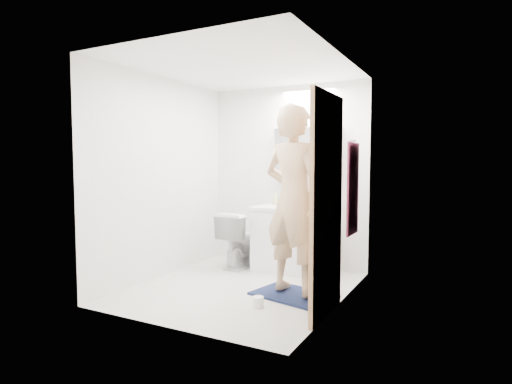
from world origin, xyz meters
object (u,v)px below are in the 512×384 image
Objects in this scene: soap_bottle_a at (276,197)px; toilet_paper_roll at (258,302)px; medicine_cabinet at (306,153)px; soap_bottle_b at (285,198)px; vanity_cabinet at (291,240)px; toilet at (242,239)px; toothbrush_cup at (314,203)px; person at (294,199)px.

toilet_paper_roll is (0.55, -1.57, -0.87)m from soap_bottle_a.
toilet_paper_roll is (0.14, -1.63, -1.45)m from medicine_cabinet.
medicine_cabinet is at bearing 5.95° from soap_bottle_b.
toilet is at bearing -170.02° from vanity_cabinet.
soap_bottle_b is 1.87m from toilet_paper_roll.
vanity_cabinet is 0.66m from toilet.
vanity_cabinet is 1.22× the size of toilet.
toothbrush_cup reaches higher than toilet_paper_roll.
toilet is at bearing 125.04° from toilet_paper_roll.
person reaches higher than toilet.
medicine_cabinet is 8.00× the size of toilet_paper_roll.
toilet is 3.95× the size of soap_bottle_b.
vanity_cabinet is 0.56m from toothbrush_cup.
vanity_cabinet is at bearing -52.97° from person.
toilet is at bearing -148.67° from soap_bottle_b.
toothbrush_cup is at bearing -21.68° from medicine_cabinet.
soap_bottle_b is at bearing -49.42° from person.
soap_bottle_b is at bearing 14.56° from soap_bottle_a.
soap_bottle_a is 1.88m from toilet_paper_roll.
person is at bearing -62.02° from soap_bottle_b.
vanity_cabinet is at bearing -46.79° from soap_bottle_b.
vanity_cabinet is 8.70× the size of toothbrush_cup.
soap_bottle_b reaches higher than toothbrush_cup.
vanity_cabinet is 1.22m from person.
vanity_cabinet is 4.49× the size of soap_bottle_a.
toilet_paper_roll is (0.43, -1.60, -0.86)m from soap_bottle_b.
soap_bottle_b reaches higher than toilet.
soap_bottle_a reaches higher than toilet.
person reaches higher than soap_bottle_b.
person is 18.55× the size of toothbrush_cup.
soap_bottle_b reaches higher than vanity_cabinet.
medicine_cabinet reaches higher than toilet_paper_roll.
toilet is (-0.77, -0.33, -1.13)m from medicine_cabinet.
soap_bottle_a is at bearing -171.54° from medicine_cabinet.
toothbrush_cup reaches higher than vanity_cabinet.
medicine_cabinet is at bearing 94.99° from toilet_paper_roll.
soap_bottle_a reaches higher than vanity_cabinet.
toilet is at bearing -144.33° from soap_bottle_a.
soap_bottle_a is (-0.72, 1.11, -0.09)m from person.
soap_bottle_b reaches higher than toilet_paper_roll.
soap_bottle_a is at bearing 109.16° from toilet_paper_roll.
person is (0.32, -1.17, -0.49)m from medicine_cabinet.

